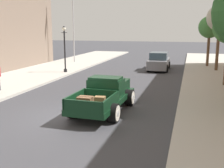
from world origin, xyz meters
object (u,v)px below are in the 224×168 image
hotrod_truck_dark_green (105,94)px  car_background_grey (159,62)px  street_lamp_far (65,45)px  street_tree_third (220,18)px  flagpole (75,9)px  street_tree_farthest (210,28)px

hotrod_truck_dark_green → car_background_grey: car_background_grey is taller
street_lamp_far → street_tree_third: street_tree_third is taller
hotrod_truck_dark_green → flagpole: (-8.32, 16.01, 5.02)m
car_background_grey → street_tree_third: (5.02, 0.32, 3.85)m
car_background_grey → flagpole: flagpole is taller
flagpole → street_tree_farthest: 13.85m
street_tree_third → street_tree_farthest: street_tree_third is taller
hotrod_truck_dark_green → street_tree_third: street_tree_third is taller
hotrod_truck_dark_green → car_background_grey: 13.52m
street_lamp_far → street_tree_farthest: 13.98m
street_lamp_far → car_background_grey: bearing=30.1°
street_lamp_far → flagpole: bearing=105.7°
car_background_grey → street_lamp_far: (-7.40, -4.29, 1.62)m
street_lamp_far → flagpole: flagpole is taller
flagpole → street_tree_farthest: flagpole is taller
car_background_grey → street_tree_farthest: size_ratio=0.89×
street_tree_third → street_tree_farthest: bearing=102.7°
hotrod_truck_dark_green → flagpole: 18.73m
street_tree_farthest → hotrod_truck_dark_green: bearing=-108.0°
hotrod_truck_dark_green → flagpole: size_ratio=0.54×
hotrod_truck_dark_green → car_background_grey: (0.99, 13.48, 0.01)m
street_lamp_far → flagpole: size_ratio=0.42×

